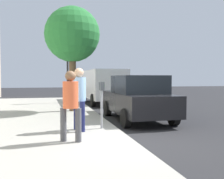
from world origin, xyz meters
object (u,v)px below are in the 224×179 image
at_px(pedestrian_at_meter, 79,93).
at_px(traffic_signal, 69,63).
at_px(parked_sedan_near, 137,98).
at_px(street_tree, 72,35).
at_px(parked_van_far, 103,84).
at_px(parking_meter, 102,95).
at_px(pedestrian_bystander, 71,100).

distance_m(pedestrian_at_meter, traffic_signal, 8.69).
distance_m(pedestrian_at_meter, parked_sedan_near, 3.33).
height_order(street_tree, traffic_signal, street_tree).
xyz_separation_m(parked_sedan_near, street_tree, (2.41, 2.32, 2.75)).
relative_size(parked_sedan_near, parked_van_far, 0.84).
relative_size(parking_meter, parked_sedan_near, 0.32).
height_order(pedestrian_bystander, parked_sedan_near, pedestrian_bystander).
relative_size(parking_meter, parked_van_far, 0.27).
bearing_deg(pedestrian_at_meter, parking_meter, -8.34).
bearing_deg(pedestrian_bystander, traffic_signal, 18.35).
bearing_deg(parked_van_far, parked_sedan_near, 180.00).
bearing_deg(parked_van_far, pedestrian_bystander, 164.29).
bearing_deg(street_tree, parked_sedan_near, -136.16).
xyz_separation_m(parking_meter, parked_sedan_near, (2.00, -1.84, -0.27)).
xyz_separation_m(parked_sedan_near, parked_van_far, (6.80, -0.00, 0.36)).
bearing_deg(pedestrian_bystander, parking_meter, -14.08).
relative_size(parking_meter, pedestrian_at_meter, 0.78).
bearing_deg(pedestrian_bystander, parked_van_far, 6.69).
relative_size(parked_sedan_near, traffic_signal, 1.22).
distance_m(pedestrian_bystander, street_tree, 6.35).
height_order(pedestrian_bystander, traffic_signal, traffic_signal).
distance_m(parking_meter, pedestrian_bystander, 1.74).
xyz_separation_m(parking_meter, traffic_signal, (8.43, 0.34, 1.41)).
bearing_deg(parked_sedan_near, street_tree, 43.84).
bearing_deg(street_tree, parked_van_far, -27.85).
relative_size(parking_meter, traffic_signal, 0.39).
height_order(parking_meter, street_tree, street_tree).
relative_size(pedestrian_at_meter, traffic_signal, 0.50).
bearing_deg(pedestrian_at_meter, pedestrian_bystander, -125.34).
xyz_separation_m(pedestrian_at_meter, traffic_signal, (8.57, -0.36, 1.35)).
height_order(pedestrian_at_meter, parked_van_far, parked_van_far).
bearing_deg(parked_van_far, parking_meter, 168.22).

